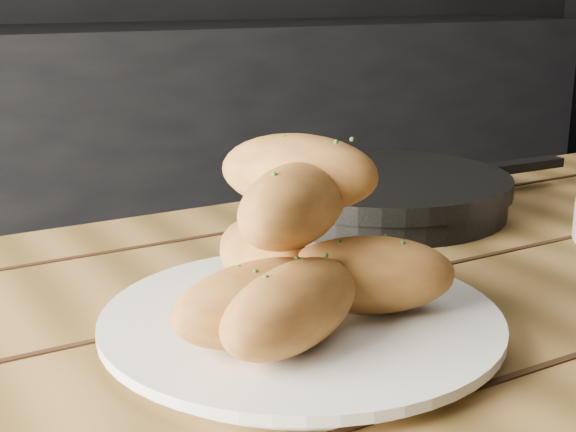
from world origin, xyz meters
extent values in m
cube|color=black|center=(0.00, 1.70, 0.45)|extent=(2.80, 0.60, 0.90)
cube|color=olive|center=(-0.54, -0.16, 0.73)|extent=(1.64, 0.83, 0.04)
cylinder|color=white|center=(-0.68, -0.12, 0.76)|extent=(0.28, 0.28, 0.01)
cylinder|color=white|center=(-0.68, -0.12, 0.76)|extent=(0.31, 0.31, 0.01)
ellipsoid|color=#B47932|center=(-0.73, -0.15, 0.80)|extent=(0.14, 0.06, 0.06)
ellipsoid|color=#B47932|center=(-0.63, -0.15, 0.80)|extent=(0.15, 0.12, 0.06)
ellipsoid|color=#B47932|center=(-0.68, -0.07, 0.80)|extent=(0.08, 0.14, 0.06)
ellipsoid|color=#B47932|center=(-0.69, -0.13, 0.86)|extent=(0.15, 0.13, 0.06)
ellipsoid|color=#B47932|center=(-0.67, -0.10, 0.87)|extent=(0.13, 0.14, 0.06)
ellipsoid|color=#B47932|center=(-0.72, -0.17, 0.80)|extent=(0.15, 0.12, 0.06)
cylinder|color=black|center=(-0.41, 0.13, 0.77)|extent=(0.30, 0.30, 0.03)
cylinder|color=black|center=(-0.41, 0.13, 0.79)|extent=(0.31, 0.31, 0.02)
cube|color=black|center=(-0.20, 0.13, 0.78)|extent=(0.14, 0.03, 0.01)
camera|label=1|loc=(-0.97, -0.61, 1.01)|focal=50.00mm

